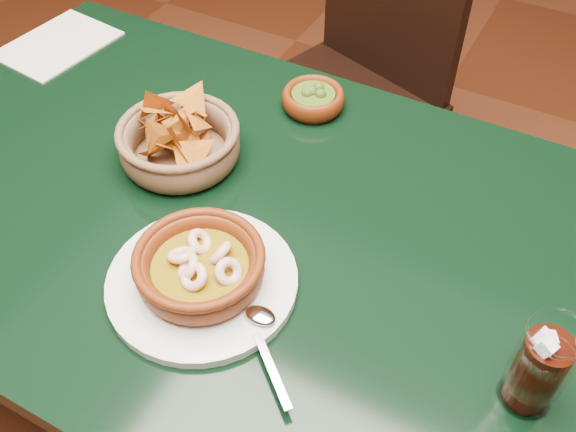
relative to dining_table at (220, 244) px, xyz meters
The scene contains 9 objects.
ground 0.65m from the dining_table, ahead, with size 7.00×7.00×0.00m, color #471C0C.
dining_table is the anchor object (origin of this frame).
dining_chair 0.72m from the dining_table, 95.40° to the left, with size 0.55×0.55×0.94m.
shrimp_plate 0.21m from the dining_table, 63.53° to the right, with size 0.34×0.27×0.08m.
chip_basket 0.18m from the dining_table, 150.13° to the left, with size 0.23×0.23×0.14m.
guacamole_ramekin 0.31m from the dining_table, 84.83° to the left, with size 0.13×0.13×0.04m.
cola_drink 0.55m from the dining_table, 11.11° to the right, with size 0.14×0.14×0.16m.
glass_ashtray 0.21m from the dining_table, 141.41° to the left, with size 0.12×0.12×0.03m.
paper_menu 0.59m from the dining_table, 156.56° to the left, with size 0.19×0.24×0.00m.
Camera 1 is at (0.43, -0.56, 1.47)m, focal length 40.00 mm.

